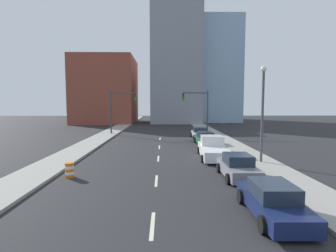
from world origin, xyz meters
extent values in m
cube|color=gray|center=(-8.11, 46.03, 0.09)|extent=(3.00, 92.06, 0.18)
cube|color=gray|center=(8.11, 46.03, 0.09)|extent=(3.00, 92.06, 0.18)
cube|color=beige|center=(0.00, 8.46, 0.00)|extent=(0.16, 2.40, 0.01)
cube|color=beige|center=(0.00, 14.41, 0.00)|extent=(0.16, 2.40, 0.01)
cube|color=beige|center=(0.00, 20.97, 0.00)|extent=(0.16, 2.40, 0.01)
cube|color=beige|center=(0.00, 26.83, 0.00)|extent=(0.16, 2.40, 0.01)
cube|color=beige|center=(0.00, 33.83, 0.00)|extent=(0.16, 2.40, 0.01)
cube|color=brown|center=(-13.57, 63.77, 7.85)|extent=(14.00, 16.00, 15.71)
cube|color=gray|center=(3.50, 67.77, 14.94)|extent=(12.00, 20.00, 29.89)
cube|color=#8CADC6|center=(13.45, 71.77, 13.11)|extent=(13.00, 20.00, 26.22)
cylinder|color=#38383D|center=(-7.56, 38.66, 3.39)|extent=(0.24, 0.24, 6.78)
cylinder|color=#38383D|center=(-5.68, 38.66, 6.38)|extent=(3.76, 0.16, 0.16)
cube|color=#194C1E|center=(-3.80, 38.66, 5.75)|extent=(0.34, 0.32, 1.10)
cylinder|color=#4C0C0C|center=(-3.80, 38.49, 6.09)|extent=(0.22, 0.04, 0.22)
cylinder|color=#593F0C|center=(-3.80, 38.49, 5.75)|extent=(0.22, 0.04, 0.22)
cylinder|color=#26E53F|center=(-3.80, 38.49, 5.41)|extent=(0.22, 0.04, 0.22)
cylinder|color=#38383D|center=(7.24, 38.66, 3.39)|extent=(0.24, 0.24, 6.78)
cylinder|color=#38383D|center=(5.36, 38.66, 6.38)|extent=(3.76, 0.16, 0.16)
cube|color=#194C1E|center=(3.49, 38.66, 5.75)|extent=(0.34, 0.32, 1.10)
cylinder|color=#4C0C0C|center=(3.49, 38.49, 6.09)|extent=(0.22, 0.04, 0.22)
cylinder|color=#593F0C|center=(3.49, 38.49, 5.75)|extent=(0.22, 0.04, 0.22)
cylinder|color=#26E53F|center=(3.49, 38.49, 5.41)|extent=(0.22, 0.04, 0.22)
cylinder|color=orange|center=(-5.66, 15.28, 0.10)|extent=(0.56, 0.56, 0.19)
cylinder|color=white|center=(-5.66, 15.28, 0.29)|extent=(0.56, 0.56, 0.19)
cylinder|color=orange|center=(-5.66, 15.28, 0.47)|extent=(0.56, 0.56, 0.19)
cylinder|color=white|center=(-5.66, 15.28, 0.67)|extent=(0.56, 0.56, 0.19)
cylinder|color=orange|center=(-5.66, 15.28, 0.85)|extent=(0.56, 0.56, 0.19)
cylinder|color=#4C4C51|center=(8.18, 18.78, 3.61)|extent=(0.20, 0.20, 7.21)
sphere|color=white|center=(8.18, 18.78, 7.43)|extent=(0.44, 0.44, 0.44)
cube|color=#141E47|center=(5.07, 9.17, 0.51)|extent=(1.90, 4.75, 0.65)
cube|color=#1E2838|center=(5.07, 9.17, 1.14)|extent=(1.64, 2.15, 0.61)
cylinder|color=black|center=(4.15, 10.65, 0.34)|extent=(0.23, 0.68, 0.67)
cylinder|color=black|center=(6.03, 10.62, 0.34)|extent=(0.23, 0.68, 0.67)
cylinder|color=black|center=(4.10, 7.73, 0.34)|extent=(0.23, 0.68, 0.67)
cylinder|color=black|center=(5.98, 7.70, 0.34)|extent=(0.23, 0.68, 0.67)
cube|color=slate|center=(5.24, 14.99, 0.53)|extent=(1.84, 4.33, 0.71)
cube|color=#1E2838|center=(5.24, 14.99, 1.21)|extent=(1.61, 1.95, 0.64)
cylinder|color=black|center=(4.29, 16.33, 0.32)|extent=(0.22, 0.64, 0.64)
cylinder|color=black|center=(6.19, 16.33, 0.32)|extent=(0.22, 0.64, 0.64)
cylinder|color=black|center=(4.29, 13.64, 0.32)|extent=(0.22, 0.64, 0.64)
cylinder|color=black|center=(6.18, 13.64, 0.32)|extent=(0.22, 0.64, 0.64)
cube|color=silver|center=(4.86, 21.29, 0.59)|extent=(2.51, 6.38, 0.84)
cube|color=silver|center=(4.90, 22.23, 1.42)|extent=(2.02, 1.98, 0.82)
cylinder|color=black|center=(3.83, 23.29, 0.31)|extent=(0.25, 0.63, 0.62)
cylinder|color=black|center=(6.08, 23.17, 0.31)|extent=(0.25, 0.63, 0.62)
cylinder|color=black|center=(3.63, 19.41, 0.31)|extent=(0.25, 0.63, 0.62)
cylinder|color=black|center=(5.88, 19.29, 0.31)|extent=(0.25, 0.63, 0.62)
cube|color=#1E6033|center=(5.30, 28.52, 0.53)|extent=(2.02, 4.86, 0.68)
cube|color=#1E2838|center=(5.30, 28.52, 1.18)|extent=(1.70, 2.22, 0.63)
cylinder|color=black|center=(4.29, 29.97, 0.34)|extent=(0.25, 0.69, 0.68)
cylinder|color=black|center=(6.19, 30.04, 0.34)|extent=(0.25, 0.69, 0.68)
cylinder|color=black|center=(4.41, 27.00, 0.34)|extent=(0.25, 0.69, 0.68)
cylinder|color=black|center=(6.31, 27.08, 0.34)|extent=(0.25, 0.69, 0.68)
cube|color=#B2B2BC|center=(5.45, 34.12, 0.53)|extent=(1.92, 4.68, 0.70)
cube|color=#1E2838|center=(5.45, 34.12, 1.19)|extent=(1.68, 2.11, 0.63)
cylinder|color=black|center=(4.46, 35.56, 0.33)|extent=(0.22, 0.66, 0.66)
cylinder|color=black|center=(6.43, 35.57, 0.33)|extent=(0.22, 0.66, 0.66)
cylinder|color=black|center=(4.48, 32.66, 0.33)|extent=(0.22, 0.66, 0.66)
cylinder|color=black|center=(6.44, 32.67, 0.33)|extent=(0.22, 0.66, 0.66)
camera|label=1|loc=(0.43, -1.50, 4.80)|focal=28.00mm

